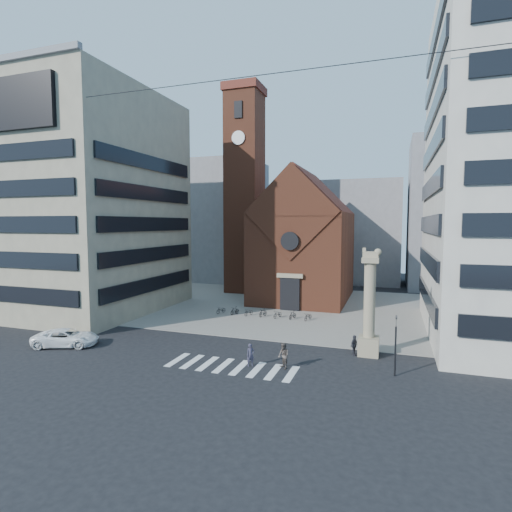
# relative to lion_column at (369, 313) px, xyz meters

# --- Properties ---
(ground) EXTENTS (120.00, 120.00, 0.00)m
(ground) POSITION_rel_lion_column_xyz_m (-10.01, -3.00, -3.46)
(ground) COLOR black
(ground) RESTS_ON ground
(piazza) EXTENTS (46.00, 30.00, 0.05)m
(piazza) POSITION_rel_lion_column_xyz_m (-10.01, 16.00, -3.43)
(piazza) COLOR gray
(piazza) RESTS_ON ground
(zebra_crossing) EXTENTS (10.20, 3.20, 0.01)m
(zebra_crossing) POSITION_rel_lion_column_xyz_m (-9.46, -6.00, -3.45)
(zebra_crossing) COLOR white
(zebra_crossing) RESTS_ON ground
(church) EXTENTS (12.00, 16.65, 18.00)m
(church) POSITION_rel_lion_column_xyz_m (-10.01, 22.04, 4.53)
(church) COLOR brown
(church) RESTS_ON ground
(campanile) EXTENTS (5.50, 5.50, 31.20)m
(campanile) POSITION_rel_lion_column_xyz_m (-20.01, 25.00, 12.28)
(campanile) COLOR brown
(campanile) RESTS_ON ground
(building_left) EXTENTS (18.00, 20.00, 26.00)m
(building_left) POSITION_rel_lion_column_xyz_m (-34.01, 7.00, 9.54)
(building_left) COLOR tan
(building_left) RESTS_ON ground
(bg_block_left) EXTENTS (16.00, 14.00, 22.00)m
(bg_block_left) POSITION_rel_lion_column_xyz_m (-30.01, 37.00, 7.54)
(bg_block_left) COLOR gray
(bg_block_left) RESTS_ON ground
(bg_block_mid) EXTENTS (14.00, 12.00, 18.00)m
(bg_block_mid) POSITION_rel_lion_column_xyz_m (-4.01, 42.00, 5.54)
(bg_block_mid) COLOR gray
(bg_block_mid) RESTS_ON ground
(bg_block_right) EXTENTS (16.00, 14.00, 24.00)m
(bg_block_right) POSITION_rel_lion_column_xyz_m (11.99, 39.00, 8.54)
(bg_block_right) COLOR gray
(bg_block_right) RESTS_ON ground
(lion_column) EXTENTS (1.63, 1.60, 8.68)m
(lion_column) POSITION_rel_lion_column_xyz_m (0.00, 0.00, 0.00)
(lion_column) COLOR gray
(lion_column) RESTS_ON ground
(traffic_light) EXTENTS (0.13, 0.16, 4.30)m
(traffic_light) POSITION_rel_lion_column_xyz_m (1.99, -4.00, -1.17)
(traffic_light) COLOR black
(traffic_light) RESTS_ON ground
(white_car) EXTENTS (5.87, 4.22, 1.48)m
(white_car) POSITION_rel_lion_column_xyz_m (-24.89, -6.06, -2.72)
(white_car) COLOR white
(white_car) RESTS_ON ground
(pedestrian_0) EXTENTS (0.73, 0.69, 1.68)m
(pedestrian_0) POSITION_rel_lion_column_xyz_m (-8.17, -5.41, -2.62)
(pedestrian_0) COLOR #312E41
(pedestrian_0) RESTS_ON ground
(pedestrian_1) EXTENTS (1.16, 1.16, 1.90)m
(pedestrian_1) POSITION_rel_lion_column_xyz_m (-5.70, -5.13, -2.51)
(pedestrian_1) COLOR #4D433D
(pedestrian_1) RESTS_ON ground
(pedestrian_2) EXTENTS (0.76, 1.04, 1.64)m
(pedestrian_2) POSITION_rel_lion_column_xyz_m (-1.09, -0.45, -2.64)
(pedestrian_2) COLOR #292A32
(pedestrian_2) RESTS_ON ground
(scooter_0) EXTENTS (0.97, 1.63, 0.81)m
(scooter_0) POSITION_rel_lion_column_xyz_m (-17.26, 9.68, -3.00)
(scooter_0) COLOR black
(scooter_0) RESTS_ON piazza
(scooter_1) EXTENTS (0.85, 1.55, 0.90)m
(scooter_1) POSITION_rel_lion_column_xyz_m (-15.53, 9.68, -2.96)
(scooter_1) COLOR black
(scooter_1) RESTS_ON piazza
(scooter_2) EXTENTS (0.97, 1.63, 0.81)m
(scooter_2) POSITION_rel_lion_column_xyz_m (-13.81, 9.68, -3.00)
(scooter_2) COLOR black
(scooter_2) RESTS_ON piazza
(scooter_3) EXTENTS (0.85, 1.55, 0.90)m
(scooter_3) POSITION_rel_lion_column_xyz_m (-12.08, 9.68, -2.96)
(scooter_3) COLOR black
(scooter_3) RESTS_ON piazza
(scooter_4) EXTENTS (0.97, 1.63, 0.81)m
(scooter_4) POSITION_rel_lion_column_xyz_m (-10.36, 9.68, -3.00)
(scooter_4) COLOR black
(scooter_4) RESTS_ON piazza
(scooter_5) EXTENTS (0.85, 1.55, 0.90)m
(scooter_5) POSITION_rel_lion_column_xyz_m (-8.63, 9.68, -2.96)
(scooter_5) COLOR black
(scooter_5) RESTS_ON piazza
(scooter_6) EXTENTS (0.97, 1.63, 0.81)m
(scooter_6) POSITION_rel_lion_column_xyz_m (-6.91, 9.68, -3.00)
(scooter_6) COLOR black
(scooter_6) RESTS_ON piazza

